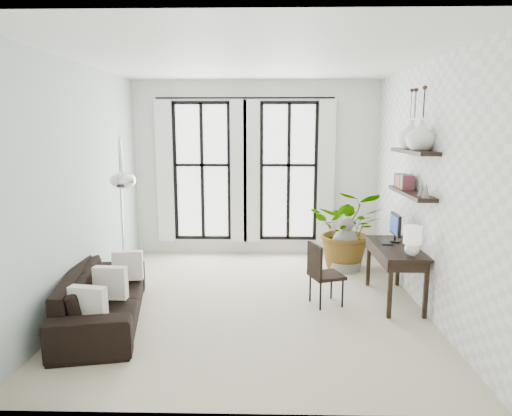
{
  "coord_description": "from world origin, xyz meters",
  "views": [
    {
      "loc": [
        0.19,
        -5.95,
        2.36
      ],
      "look_at": [
        0.05,
        0.3,
        1.25
      ],
      "focal_mm": 32.0,
      "sensor_mm": 36.0,
      "label": 1
    }
  ],
  "objects_px": {
    "desk": "(397,251)",
    "buddha": "(345,248)",
    "plant": "(348,229)",
    "arc_lamp": "(121,175)",
    "sofa": "(103,297)",
    "desk_chair": "(321,270)"
  },
  "relations": [
    {
      "from": "plant",
      "to": "arc_lamp",
      "type": "xyz_separation_m",
      "value": [
        -3.27,
        -1.65,
        1.07
      ]
    },
    {
      "from": "sofa",
      "to": "plant",
      "type": "distance_m",
      "value": 4.07
    },
    {
      "from": "plant",
      "to": "desk",
      "type": "relative_size",
      "value": 1.04
    },
    {
      "from": "buddha",
      "to": "plant",
      "type": "bearing_deg",
      "value": 62.61
    },
    {
      "from": "plant",
      "to": "buddha",
      "type": "height_order",
      "value": "plant"
    },
    {
      "from": "desk",
      "to": "buddha",
      "type": "distance_m",
      "value": 1.53
    },
    {
      "from": "sofa",
      "to": "desk",
      "type": "distance_m",
      "value": 3.84
    },
    {
      "from": "plant",
      "to": "desk",
      "type": "bearing_deg",
      "value": -76.15
    },
    {
      "from": "desk_chair",
      "to": "arc_lamp",
      "type": "xyz_separation_m",
      "value": [
        -2.63,
        0.0,
        1.26
      ]
    },
    {
      "from": "sofa",
      "to": "buddha",
      "type": "relative_size",
      "value": 2.39
    },
    {
      "from": "plant",
      "to": "desk",
      "type": "distance_m",
      "value": 1.58
    },
    {
      "from": "desk_chair",
      "to": "buddha",
      "type": "height_order",
      "value": "buddha"
    },
    {
      "from": "sofa",
      "to": "plant",
      "type": "bearing_deg",
      "value": -67.33
    },
    {
      "from": "desk",
      "to": "desk_chair",
      "type": "distance_m",
      "value": 1.05
    },
    {
      "from": "desk_chair",
      "to": "desk",
      "type": "bearing_deg",
      "value": -12.12
    },
    {
      "from": "desk",
      "to": "buddha",
      "type": "height_order",
      "value": "desk"
    },
    {
      "from": "plant",
      "to": "buddha",
      "type": "bearing_deg",
      "value": -117.39
    },
    {
      "from": "plant",
      "to": "arc_lamp",
      "type": "height_order",
      "value": "arc_lamp"
    },
    {
      "from": "arc_lamp",
      "to": "sofa",
      "type": "bearing_deg",
      "value": -99.64
    },
    {
      "from": "sofa",
      "to": "desk",
      "type": "height_order",
      "value": "desk"
    },
    {
      "from": "desk",
      "to": "buddha",
      "type": "bearing_deg",
      "value": 107.01
    },
    {
      "from": "desk_chair",
      "to": "arc_lamp",
      "type": "height_order",
      "value": "arc_lamp"
    }
  ]
}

